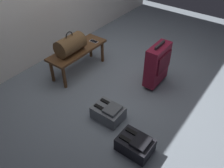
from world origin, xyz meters
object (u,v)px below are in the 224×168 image
(bench, at_px, (78,52))
(suitcase_upright_burgundy, at_px, (157,64))
(duffel_bag_brown, at_px, (70,45))
(backpack_grey, at_px, (108,112))
(backpack_dark, at_px, (135,144))
(cell_phone, at_px, (94,41))

(bench, relative_size, suitcase_upright_burgundy, 1.48)
(bench, distance_m, duffel_bag_brown, 0.23)
(bench, height_order, suitcase_upright_burgundy, suitcase_upright_burgundy)
(suitcase_upright_burgundy, height_order, backpack_grey, suitcase_upright_burgundy)
(suitcase_upright_burgundy, bearing_deg, backpack_dark, -161.37)
(duffel_bag_brown, relative_size, backpack_grey, 1.16)
(bench, distance_m, cell_phone, 0.34)
(suitcase_upright_burgundy, distance_m, backpack_grey, 1.02)
(duffel_bag_brown, bearing_deg, backpack_dark, -111.99)
(duffel_bag_brown, bearing_deg, backpack_grey, -112.29)
(bench, relative_size, duffel_bag_brown, 2.27)
(bench, relative_size, backpack_grey, 2.63)
(duffel_bag_brown, distance_m, suitcase_upright_burgundy, 1.29)
(cell_phone, bearing_deg, bench, 170.38)
(backpack_grey, bearing_deg, bench, 61.71)
(bench, relative_size, backpack_dark, 2.63)
(backpack_dark, bearing_deg, bench, 63.99)
(backpack_dark, relative_size, backpack_grey, 1.00)
(duffel_bag_brown, xyz_separation_m, backpack_dark, (-0.63, -1.55, -0.44))
(cell_phone, relative_size, backpack_dark, 0.38)
(bench, xyz_separation_m, backpack_grey, (-0.55, -1.01, -0.25))
(duffel_bag_brown, xyz_separation_m, backpack_grey, (-0.42, -1.01, -0.44))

